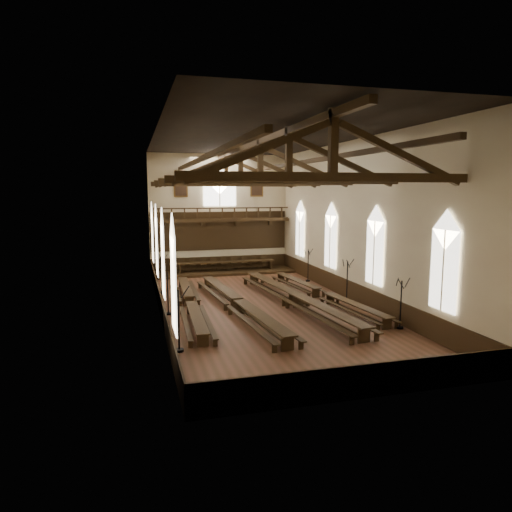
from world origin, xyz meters
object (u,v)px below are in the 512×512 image
Objects in this scene: dais at (226,272)px; refectory_row_b at (238,302)px; candelabrum_left_near at (179,332)px; candelabrum_left_mid at (168,301)px; candelabrum_right_near at (400,313)px; refectory_row_d at (323,293)px; high_table at (226,263)px; candelabrum_right_far at (308,271)px; candelabrum_left_far at (162,281)px; refectory_row_c at (295,297)px; candelabrum_right_mid at (347,288)px; refectory_row_a at (191,302)px.

refectory_row_b is at bearing -98.28° from dais.
candelabrum_left_near reaches higher than candelabrum_left_mid.
candelabrum_left_mid is (-3.92, 0.42, 0.22)m from refectory_row_b.
candelabrum_left_near reaches higher than candelabrum_right_near.
refectory_row_b is at bearing -168.16° from refectory_row_d.
dais is 0.77m from high_table.
candelabrum_right_far is at bearing 45.40° from refectory_row_b.
candelabrum_left_far reaches higher than candelabrum_right_far.
refectory_row_c is at bearing -81.62° from dais.
candelabrum_right_near is 0.97× the size of candelabrum_right_mid.
candelabrum_left_mid reaches higher than refectory_row_c.
high_table reaches higher than refectory_row_d.
candelabrum_left_near is 1.13× the size of candelabrum_left_mid.
refectory_row_d is 5.37× the size of candelabrum_left_mid.
candelabrum_right_near reaches higher than refectory_row_c.
high_table reaches higher than refectory_row_b.
candelabrum_left_near is (-5.74, -18.22, 0.78)m from dais.
candelabrum_right_far is at bearing 76.87° from refectory_row_d.
candelabrum_left_far reaches higher than refectory_row_c.
refectory_row_d is at bearing 0.66° from refectory_row_a.
candelabrum_left_near is (-7.53, -6.04, 0.29)m from refectory_row_c.
candelabrum_right_mid is (11.10, -5.30, -0.00)m from candelabrum_left_far.
candelabrum_left_mid reaches higher than high_table.
candelabrum_right_mid is at bearing -25.51° from candelabrum_left_far.
high_table is at bearing 68.86° from refectory_row_a.
dais is at bearing 114.46° from candelabrum_right_mid.
refectory_row_a is at bearing 156.66° from refectory_row_b.
candelabrum_left_mid reaches higher than refectory_row_b.
refectory_row_a is 9.77m from candelabrum_right_mid.
candelabrum_left_far is 1.07× the size of candelabrum_right_far.
candelabrum_right_mid reaches higher than refectory_row_d.
refectory_row_b is 7.15m from candelabrum_left_far.
refectory_row_a is at bearing -111.14° from dais.
candelabrum_left_mid is (-5.74, -12.06, 0.67)m from dais.
candelabrum_left_near reaches higher than refectory_row_c.
candelabrum_right_near is (3.57, -5.58, 0.20)m from refectory_row_c.
candelabrum_right_near is (9.76, -6.40, 0.30)m from refectory_row_a.
candelabrum_right_near reaches higher than refectory_row_d.
candelabrum_left_far is at bearing 153.78° from refectory_row_d.
refectory_row_d is 6.24m from candelabrum_right_far.
refectory_row_d is at bearing -70.68° from dais.
dais is at bearing 48.55° from candelabrum_left_far.
candelabrum_right_near is at bearing -73.19° from high_table.
candelabrum_left_mid is at bearing 90.00° from candelabrum_left_near.
candelabrum_left_far is at bearing 123.25° from refectory_row_b.
refectory_row_b is at bearing -6.07° from candelabrum_left_mid.
refectory_row_d is 5.13× the size of candelabrum_right_mid.
refectory_row_a is 5.11× the size of candelabrum_left_far.
refectory_row_a is 1.20× the size of dais.
candelabrum_right_mid is at bearing 5.42° from refectory_row_b.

